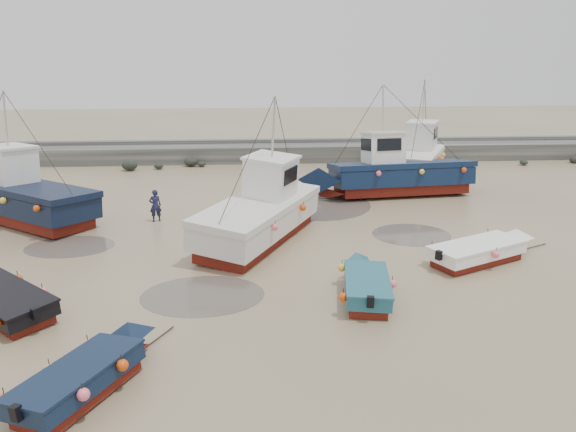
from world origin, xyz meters
name	(u,v)px	position (x,y,z in m)	size (l,w,h in m)	color
ground	(275,277)	(0.00, 0.00, 0.00)	(120.00, 120.00, 0.00)	tan
seawall	(262,153)	(0.05, 21.99, 0.63)	(60.00, 4.92, 1.50)	slate
puddle_a	(203,295)	(-2.58, -1.48, 0.00)	(4.30, 4.30, 0.01)	#574E46
puddle_b	(411,235)	(6.46, 4.45, 0.00)	(3.58, 3.58, 0.01)	#574E46
puddle_c	(70,246)	(-8.66, 3.88, 0.00)	(3.78, 3.78, 0.01)	#574E46
puddle_d	(317,204)	(2.77, 9.92, 0.00)	(5.81, 5.81, 0.01)	#574E46
dinghy_1	(89,371)	(-4.92, -6.91, 0.55)	(3.35, 5.32, 1.43)	maroon
dinghy_2	(366,281)	(3.04, -1.89, 0.56)	(2.18, 5.41, 1.43)	maroon
dinghy_3	(484,249)	(8.38, 0.99, 0.54)	(6.03, 3.51, 1.43)	maroon
cabin_boat_0	(16,194)	(-12.35, 8.04, 1.31)	(9.84, 7.66, 6.22)	maroon
cabin_boat_1	(263,209)	(-0.29, 4.56, 1.31)	(6.49, 10.49, 6.22)	maroon
cabin_boat_2	(391,173)	(7.23, 11.62, 1.30)	(11.31, 3.94, 6.22)	maroon
cabin_boat_3	(420,157)	(10.21, 15.89, 1.39)	(5.36, 8.57, 6.22)	maroon
person	(156,221)	(-5.51, 7.32, 0.00)	(0.59, 0.38, 1.61)	#191C39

